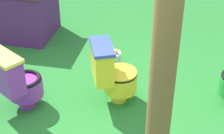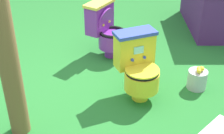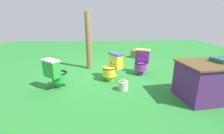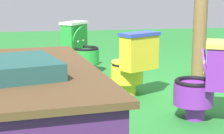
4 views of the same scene
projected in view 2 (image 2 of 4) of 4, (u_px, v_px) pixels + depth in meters
name	position (u px, v px, depth m)	size (l,w,h in m)	color
ground	(69.00, 93.00, 3.63)	(14.00, 14.00, 0.00)	#26752D
toilet_purple	(107.00, 29.00, 4.22)	(0.58, 0.62, 0.73)	purple
toilet_yellow	(138.00, 66.00, 3.41)	(0.62, 0.59, 0.73)	yellow
vendor_table	(216.00, 3.00, 5.03)	(1.54, 1.01, 0.85)	#4C2360
wooden_post	(5.00, 46.00, 2.64)	(0.18, 0.18, 1.81)	brown
lemon_bucket	(197.00, 79.00, 3.66)	(0.22, 0.22, 0.28)	#B7B7BF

